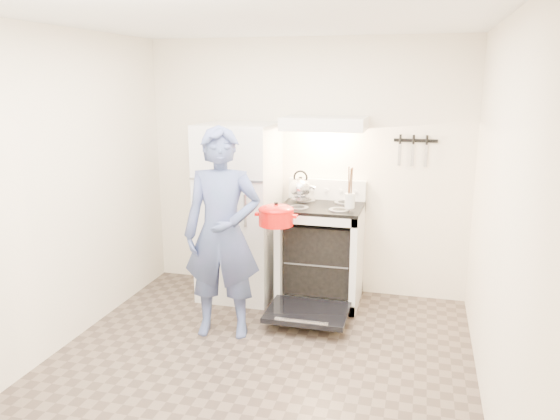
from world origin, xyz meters
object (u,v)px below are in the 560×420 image
object	(u,v)px
refrigerator	(239,211)
dutch_oven	(276,217)
stove_body	(321,255)
tea_kettle	(300,187)
person	(222,234)

from	to	relation	value
refrigerator	dutch_oven	size ratio (longest dim) A/B	4.62
refrigerator	stove_body	size ratio (longest dim) A/B	1.85
refrigerator	dutch_oven	world-z (taller)	refrigerator
refrigerator	tea_kettle	xyz separation A→B (m)	(0.59, 0.10, 0.25)
refrigerator	person	world-z (taller)	person
stove_body	tea_kettle	xyz separation A→B (m)	(-0.22, 0.08, 0.64)
stove_body	dutch_oven	world-z (taller)	dutch_oven
refrigerator	tea_kettle	size ratio (longest dim) A/B	5.49
refrigerator	dutch_oven	distance (m)	0.76
refrigerator	dutch_oven	bearing A→B (deg)	-46.35
refrigerator	tea_kettle	world-z (taller)	refrigerator
person	dutch_oven	world-z (taller)	person
refrigerator	stove_body	xyz separation A→B (m)	(0.81, 0.02, -0.39)
tea_kettle	refrigerator	bearing A→B (deg)	-169.91
refrigerator	tea_kettle	distance (m)	0.65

